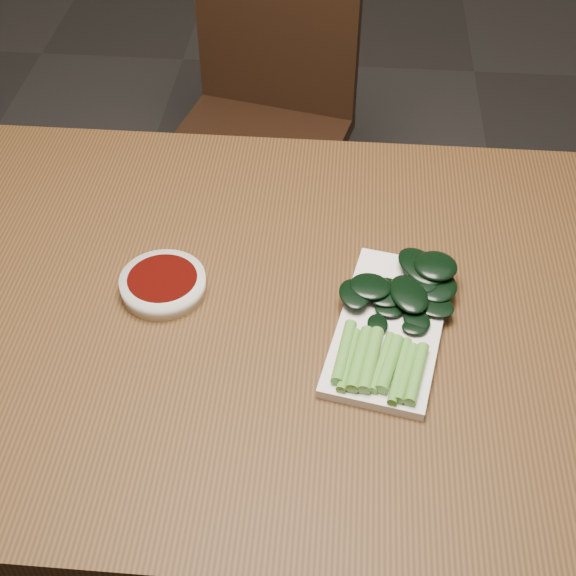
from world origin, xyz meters
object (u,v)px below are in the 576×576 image
(chair_far, at_px, (263,114))
(table, at_px, (276,338))
(sauce_bowl, at_px, (163,284))
(gai_lan, at_px, (402,308))
(serving_plate, at_px, (390,327))

(chair_far, bearing_deg, table, -69.44)
(table, distance_m, sauce_bowl, 0.18)
(chair_far, relative_size, gai_lan, 3.15)
(table, bearing_deg, chair_far, 97.48)
(sauce_bowl, bearing_deg, serving_plate, -8.69)
(chair_far, xyz_separation_m, serving_plate, (0.27, -0.92, 0.27))
(chair_far, bearing_deg, serving_plate, -60.39)
(chair_far, distance_m, sauce_bowl, 0.91)
(chair_far, relative_size, sauce_bowl, 7.48)
(sauce_bowl, height_order, gai_lan, gai_lan)
(serving_plate, height_order, gai_lan, gai_lan)
(table, height_order, sauce_bowl, sauce_bowl)
(table, bearing_deg, gai_lan, -6.17)
(gai_lan, bearing_deg, table, 173.83)
(chair_far, relative_size, serving_plate, 3.04)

